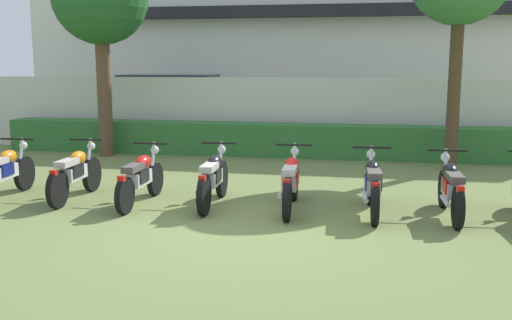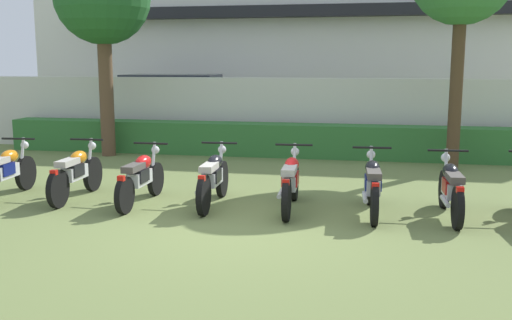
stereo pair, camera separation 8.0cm
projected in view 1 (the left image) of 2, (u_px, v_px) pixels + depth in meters
name	position (u px, v px, depth m)	size (l,w,h in m)	color
ground	(237.00, 227.00, 8.21)	(60.00, 60.00, 0.00)	olive
building	(321.00, 24.00, 21.20)	(19.29, 6.50, 7.21)	white
compound_wall	(297.00, 115.00, 14.81)	(18.33, 0.30, 1.86)	silver
hedge_row	(293.00, 140.00, 14.22)	(14.66, 0.70, 0.79)	#337033
parked_car	(175.00, 107.00, 17.49)	(4.57, 2.22, 1.89)	silver
motorcycle_in_row_0	(5.00, 172.00, 9.87)	(0.60, 1.85, 0.96)	black
motorcycle_in_row_1	(75.00, 173.00, 9.79)	(0.60, 1.87, 0.96)	black
motorcycle_in_row_2	(140.00, 177.00, 9.45)	(0.60, 1.85, 0.94)	black
motorcycle_in_row_3	(213.00, 178.00, 9.36)	(0.60, 1.88, 0.97)	black
motorcycle_in_row_4	(291.00, 181.00, 9.09)	(0.60, 1.95, 0.97)	black
motorcycle_in_row_5	(372.00, 185.00, 8.83)	(0.60, 1.88, 0.97)	black
motorcycle_in_row_6	(451.00, 188.00, 8.64)	(0.60, 1.83, 0.95)	black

